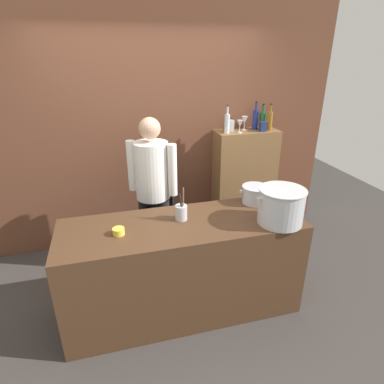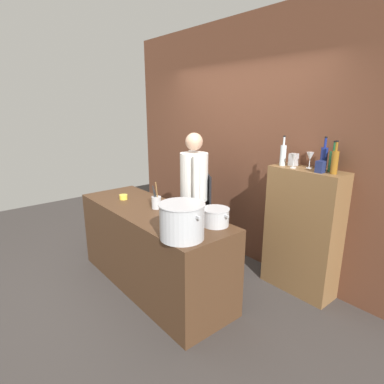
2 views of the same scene
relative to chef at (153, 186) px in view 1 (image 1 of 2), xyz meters
name	(u,v)px [view 1 (image 1 of 2)]	position (x,y,z in m)	size (l,w,h in m)	color
ground_plane	(183,306)	(0.13, -0.72, -0.96)	(8.00, 8.00, 0.00)	#383330
brick_back_panel	(153,120)	(0.13, 0.68, 0.54)	(4.40, 0.10, 3.00)	brown
prep_counter	(183,267)	(0.13, -0.72, -0.51)	(2.05, 0.70, 0.90)	#472D1C
bar_cabinet	(244,183)	(1.22, 0.47, -0.29)	(0.76, 0.32, 1.35)	brown
chef	(153,186)	(0.00, 0.00, 0.00)	(0.46, 0.41, 1.66)	black
stockpot_large	(281,206)	(0.93, -0.92, 0.09)	(0.44, 0.39, 0.30)	#B7BABF
stockpot_small	(255,194)	(0.90, -0.50, 0.02)	(0.32, 0.26, 0.16)	#B7BABF
utensil_crock	(181,212)	(0.14, -0.65, 0.01)	(0.10, 0.10, 0.30)	#B7BABF
butter_jar	(119,231)	(-0.39, -0.77, -0.04)	(0.09, 0.09, 0.05)	yellow
wine_bottle_green	(262,120)	(1.44, 0.52, 0.50)	(0.08, 0.08, 0.30)	#1E592D
wine_bottle_amber	(270,120)	(1.49, 0.44, 0.50)	(0.06, 0.06, 0.31)	#8C5919
wine_bottle_clear	(227,123)	(0.94, 0.42, 0.51)	(0.06, 0.06, 0.31)	silver
wine_bottle_cobalt	(255,119)	(1.34, 0.52, 0.51)	(0.07, 0.07, 0.33)	navy
wine_glass_short	(245,120)	(1.20, 0.51, 0.51)	(0.07, 0.07, 0.16)	silver
wine_glass_tall	(240,124)	(1.09, 0.40, 0.49)	(0.07, 0.07, 0.15)	silver
spice_tin_silver	(230,126)	(1.02, 0.51, 0.45)	(0.08, 0.08, 0.13)	#B2B2B7
spice_tin_navy	(263,127)	(1.38, 0.39, 0.45)	(0.07, 0.07, 0.11)	navy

